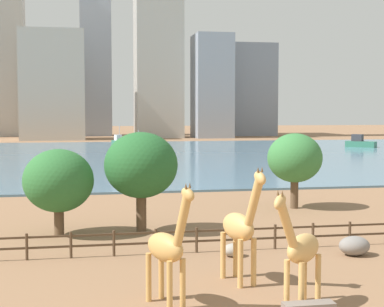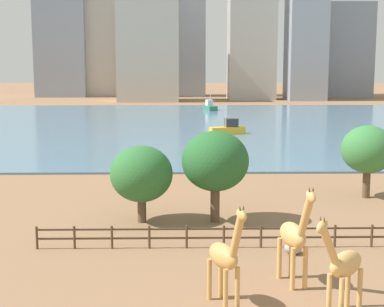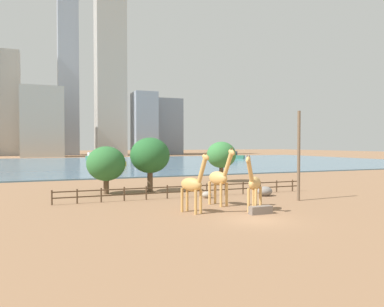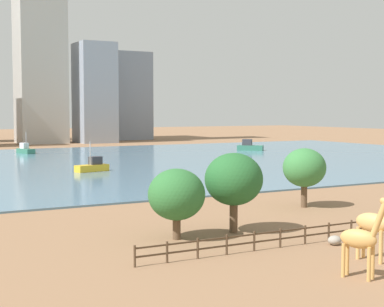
{
  "view_description": "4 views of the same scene",
  "coord_description": "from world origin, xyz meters",
  "px_view_note": "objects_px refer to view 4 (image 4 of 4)",
  "views": [
    {
      "loc": [
        -6.1,
        -16.95,
        7.16
      ],
      "look_at": [
        3.61,
        35.03,
        3.4
      ],
      "focal_mm": 55.0,
      "sensor_mm": 36.0,
      "label": 1
    },
    {
      "loc": [
        -4.96,
        -19.8,
        10.34
      ],
      "look_at": [
        -4.0,
        29.35,
        2.68
      ],
      "focal_mm": 55.0,
      "sensor_mm": 36.0,
      "label": 2
    },
    {
      "loc": [
        -13.77,
        -22.27,
        5.3
      ],
      "look_at": [
        3.21,
        19.9,
        4.1
      ],
      "focal_mm": 35.0,
      "sensor_mm": 36.0,
      "label": 3
    },
    {
      "loc": [
        -25.96,
        -19.14,
        9.08
      ],
      "look_at": [
        1.73,
        32.38,
        4.83
      ],
      "focal_mm": 55.0,
      "sensor_mm": 36.0,
      "label": 4
    }
  ],
  "objects_px": {
    "tree_left_large": "(234,180)",
    "giraffe_companion": "(375,223)",
    "boulder_by_pole": "(335,240)",
    "tree_center_broad": "(304,168)",
    "boat_ferry": "(93,166)",
    "boat_barge": "(25,150)",
    "giraffe_young": "(361,239)",
    "boat_sailboat": "(250,147)",
    "tree_right_tall": "(177,195)"
  },
  "relations": [
    {
      "from": "giraffe_companion",
      "to": "tree_left_large",
      "type": "relative_size",
      "value": 0.84
    },
    {
      "from": "boat_ferry",
      "to": "boat_barge",
      "type": "height_order",
      "value": "boat_barge"
    },
    {
      "from": "tree_left_large",
      "to": "giraffe_companion",
      "type": "bearing_deg",
      "value": -74.74
    },
    {
      "from": "giraffe_companion",
      "to": "giraffe_young",
      "type": "height_order",
      "value": "giraffe_companion"
    },
    {
      "from": "boat_ferry",
      "to": "boat_barge",
      "type": "bearing_deg",
      "value": -102.58
    },
    {
      "from": "tree_center_broad",
      "to": "boat_sailboat",
      "type": "xyz_separation_m",
      "value": [
        38.46,
        66.52,
        -2.67
      ]
    },
    {
      "from": "tree_left_large",
      "to": "tree_right_tall",
      "type": "bearing_deg",
      "value": -179.57
    },
    {
      "from": "boulder_by_pole",
      "to": "boat_ferry",
      "type": "relative_size",
      "value": 0.18
    },
    {
      "from": "tree_left_large",
      "to": "boat_barge",
      "type": "height_order",
      "value": "tree_left_large"
    },
    {
      "from": "giraffe_young",
      "to": "boat_sailboat",
      "type": "relative_size",
      "value": 0.85
    },
    {
      "from": "boulder_by_pole",
      "to": "boat_sailboat",
      "type": "relative_size",
      "value": 0.17
    },
    {
      "from": "giraffe_young",
      "to": "boat_barge",
      "type": "bearing_deg",
      "value": 152.1
    },
    {
      "from": "boulder_by_pole",
      "to": "tree_left_large",
      "type": "relative_size",
      "value": 0.16
    },
    {
      "from": "giraffe_companion",
      "to": "boat_sailboat",
      "type": "relative_size",
      "value": 0.9
    },
    {
      "from": "boat_barge",
      "to": "giraffe_young",
      "type": "bearing_deg",
      "value": -17.09
    },
    {
      "from": "boat_barge",
      "to": "boat_ferry",
      "type": "bearing_deg",
      "value": -13.89
    },
    {
      "from": "boulder_by_pole",
      "to": "boat_barge",
      "type": "distance_m",
      "value": 94.32
    },
    {
      "from": "giraffe_companion",
      "to": "boat_barge",
      "type": "height_order",
      "value": "giraffe_companion"
    },
    {
      "from": "tree_right_tall",
      "to": "tree_center_broad",
      "type": "bearing_deg",
      "value": 21.7
    },
    {
      "from": "tree_center_broad",
      "to": "boat_barge",
      "type": "distance_m",
      "value": 81.44
    },
    {
      "from": "giraffe_companion",
      "to": "tree_left_large",
      "type": "height_order",
      "value": "tree_left_large"
    },
    {
      "from": "tree_center_broad",
      "to": "tree_right_tall",
      "type": "relative_size",
      "value": 1.11
    },
    {
      "from": "tree_right_tall",
      "to": "tree_left_large",
      "type": "bearing_deg",
      "value": 0.43
    },
    {
      "from": "tree_left_large",
      "to": "boat_ferry",
      "type": "height_order",
      "value": "tree_left_large"
    },
    {
      "from": "giraffe_young",
      "to": "tree_left_large",
      "type": "height_order",
      "value": "tree_left_large"
    },
    {
      "from": "boat_ferry",
      "to": "boat_sailboat",
      "type": "height_order",
      "value": "boat_ferry"
    },
    {
      "from": "giraffe_companion",
      "to": "tree_left_large",
      "type": "distance_m",
      "value": 11.64
    },
    {
      "from": "tree_center_broad",
      "to": "boat_ferry",
      "type": "xyz_separation_m",
      "value": [
        -7.5,
        39.22,
        -2.78
      ]
    },
    {
      "from": "giraffe_young",
      "to": "boulder_by_pole",
      "type": "distance_m",
      "value": 8.2
    },
    {
      "from": "tree_center_broad",
      "to": "boat_barge",
      "type": "relative_size",
      "value": 1.06
    },
    {
      "from": "boulder_by_pole",
      "to": "tree_center_broad",
      "type": "distance_m",
      "value": 16.0
    },
    {
      "from": "tree_left_large",
      "to": "boat_barge",
      "type": "relative_size",
      "value": 1.13
    },
    {
      "from": "giraffe_young",
      "to": "boulder_by_pole",
      "type": "xyz_separation_m",
      "value": [
        4.23,
        6.77,
        -1.86
      ]
    },
    {
      "from": "tree_right_tall",
      "to": "giraffe_companion",
      "type": "bearing_deg",
      "value": -54.84
    },
    {
      "from": "tree_center_broad",
      "to": "boat_ferry",
      "type": "bearing_deg",
      "value": 100.83
    },
    {
      "from": "boulder_by_pole",
      "to": "tree_center_broad",
      "type": "relative_size",
      "value": 0.17
    },
    {
      "from": "tree_left_large",
      "to": "boat_ferry",
      "type": "bearing_deg",
      "value": 84.34
    },
    {
      "from": "giraffe_young",
      "to": "tree_right_tall",
      "type": "bearing_deg",
      "value": 172.81
    },
    {
      "from": "boulder_by_pole",
      "to": "boat_sailboat",
      "type": "distance_m",
      "value": 92.47
    },
    {
      "from": "tree_left_large",
      "to": "boulder_by_pole",
      "type": "bearing_deg",
      "value": -59.86
    },
    {
      "from": "boulder_by_pole",
      "to": "boat_ferry",
      "type": "distance_m",
      "value": 52.56
    },
    {
      "from": "giraffe_young",
      "to": "tree_left_large",
      "type": "xyz_separation_m",
      "value": [
        0.36,
        13.44,
        1.8
      ]
    },
    {
      "from": "boulder_by_pole",
      "to": "boat_sailboat",
      "type": "height_order",
      "value": "boat_sailboat"
    },
    {
      "from": "boat_ferry",
      "to": "giraffe_companion",
      "type": "bearing_deg",
      "value": 75.18
    },
    {
      "from": "giraffe_companion",
      "to": "tree_right_tall",
      "type": "xyz_separation_m",
      "value": [
        -7.81,
        11.08,
        0.82
      ]
    },
    {
      "from": "giraffe_companion",
      "to": "giraffe_young",
      "type": "distance_m",
      "value": 4.11
    },
    {
      "from": "giraffe_companion",
      "to": "tree_center_broad",
      "type": "bearing_deg",
      "value": 139.64
    },
    {
      "from": "giraffe_young",
      "to": "giraffe_companion",
      "type": "bearing_deg",
      "value": 98.95
    },
    {
      "from": "giraffe_young",
      "to": "boat_ferry",
      "type": "distance_m",
      "value": 59.53
    },
    {
      "from": "giraffe_young",
      "to": "boat_ferry",
      "type": "xyz_separation_m",
      "value": [
        4.9,
        59.32,
        -1.24
      ]
    }
  ]
}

